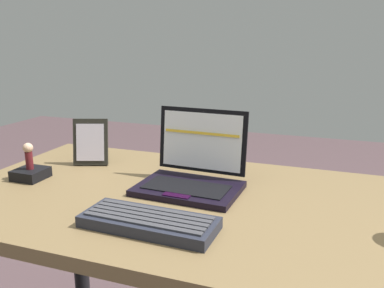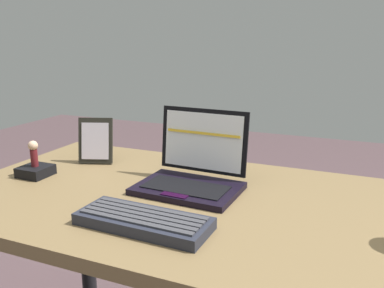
{
  "view_description": "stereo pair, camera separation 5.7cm",
  "coord_description": "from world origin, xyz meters",
  "px_view_note": "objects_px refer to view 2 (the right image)",
  "views": [
    {
      "loc": [
        0.26,
        -0.94,
        1.16
      ],
      "look_at": [
        -0.1,
        0.06,
        0.88
      ],
      "focal_mm": 37.51,
      "sensor_mm": 36.0,
      "label": 1
    },
    {
      "loc": [
        0.32,
        -0.91,
        1.16
      ],
      "look_at": [
        -0.1,
        0.06,
        0.88
      ],
      "focal_mm": 37.51,
      "sensor_mm": 36.0,
      "label": 2
    }
  ],
  "objects_px": {
    "external_keyboard": "(143,221)",
    "figurine_stand": "(36,171)",
    "figurine": "(34,152)",
    "laptop_front": "(193,173)",
    "photo_frame": "(96,141)"
  },
  "relations": [
    {
      "from": "photo_frame",
      "to": "laptop_front",
      "type": "bearing_deg",
      "value": -13.06
    },
    {
      "from": "external_keyboard",
      "to": "figurine",
      "type": "bearing_deg",
      "value": 160.2
    },
    {
      "from": "photo_frame",
      "to": "figurine_stand",
      "type": "bearing_deg",
      "value": -116.34
    },
    {
      "from": "laptop_front",
      "to": "figurine",
      "type": "relative_size",
      "value": 3.57
    },
    {
      "from": "figurine_stand",
      "to": "figurine",
      "type": "relative_size",
      "value": 1.08
    },
    {
      "from": "laptop_front",
      "to": "figurine",
      "type": "bearing_deg",
      "value": -168.95
    },
    {
      "from": "laptop_front",
      "to": "external_keyboard",
      "type": "xyz_separation_m",
      "value": [
        -0.01,
        -0.27,
        -0.03
      ]
    },
    {
      "from": "laptop_front",
      "to": "external_keyboard",
      "type": "distance_m",
      "value": 0.27
    },
    {
      "from": "external_keyboard",
      "to": "figurine",
      "type": "xyz_separation_m",
      "value": [
        -0.48,
        0.17,
        0.06
      ]
    },
    {
      "from": "photo_frame",
      "to": "figurine",
      "type": "relative_size",
      "value": 1.91
    },
    {
      "from": "external_keyboard",
      "to": "figurine_stand",
      "type": "relative_size",
      "value": 3.55
    },
    {
      "from": "photo_frame",
      "to": "figurine",
      "type": "height_order",
      "value": "photo_frame"
    },
    {
      "from": "external_keyboard",
      "to": "figurine",
      "type": "relative_size",
      "value": 3.85
    },
    {
      "from": "external_keyboard",
      "to": "figurine",
      "type": "distance_m",
      "value": 0.51
    },
    {
      "from": "laptop_front",
      "to": "external_keyboard",
      "type": "height_order",
      "value": "laptop_front"
    }
  ]
}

